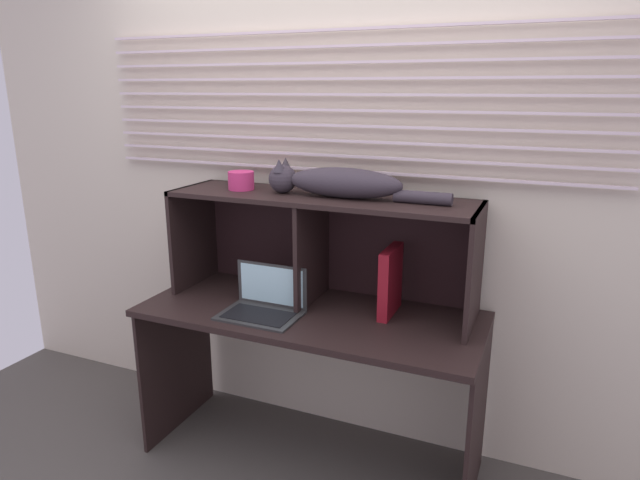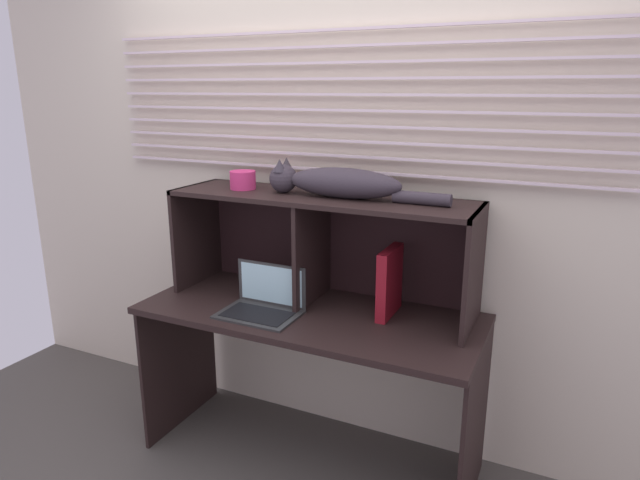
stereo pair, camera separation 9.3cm
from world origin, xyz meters
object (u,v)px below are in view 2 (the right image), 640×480
Objects in this scene: laptop at (263,304)px; binder_upright at (390,282)px; book_stack at (270,287)px; small_basket at (243,180)px; cat at (336,182)px.

binder_upright is at bearing 23.08° from laptop.
book_stack is at bearing 179.75° from binder_upright.
small_basket is (-0.14, -0.00, 0.53)m from book_stack.
cat is 0.49m from small_basket.
cat reaches higher than binder_upright.
binder_upright is at bearing 0.00° from small_basket.
laptop reaches higher than book_stack.
cat is 0.64m from laptop.
cat is 3.70× the size of book_stack.
small_basket reaches higher than binder_upright.
binder_upright is 1.35× the size of book_stack.
book_stack is (-0.09, 0.23, -0.01)m from laptop.
laptop is 1.55× the size of book_stack.
laptop is 0.58m from binder_upright.
small_basket is at bearing -178.86° from book_stack.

